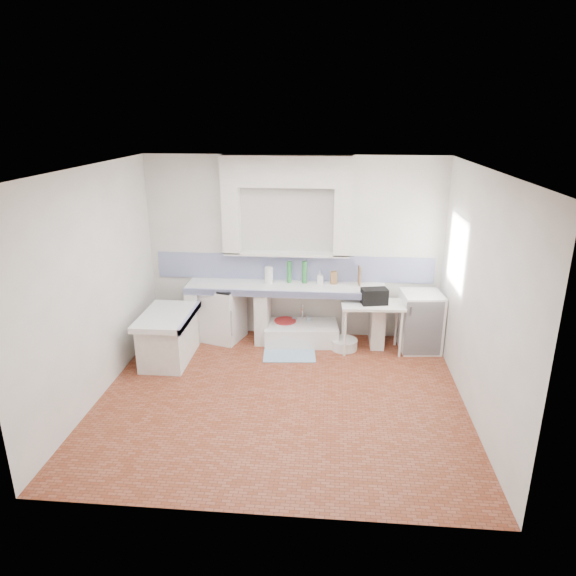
# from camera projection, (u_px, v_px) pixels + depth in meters

# --- Properties ---
(floor) EXTENTS (4.50, 4.50, 0.00)m
(floor) POSITION_uv_depth(u_px,v_px,m) (281.00, 397.00, 6.41)
(floor) COLOR brown
(floor) RESTS_ON ground
(ceiling) EXTENTS (4.50, 4.50, 0.00)m
(ceiling) POSITION_uv_depth(u_px,v_px,m) (280.00, 168.00, 5.51)
(ceiling) COLOR white
(ceiling) RESTS_ON ground
(wall_back) EXTENTS (4.50, 0.00, 4.50)m
(wall_back) POSITION_uv_depth(u_px,v_px,m) (294.00, 249.00, 7.85)
(wall_back) COLOR white
(wall_back) RESTS_ON ground
(wall_front) EXTENTS (4.50, 0.00, 4.50)m
(wall_front) POSITION_uv_depth(u_px,v_px,m) (255.00, 373.00, 4.08)
(wall_front) COLOR white
(wall_front) RESTS_ON ground
(wall_left) EXTENTS (0.00, 4.50, 4.50)m
(wall_left) POSITION_uv_depth(u_px,v_px,m) (94.00, 286.00, 6.15)
(wall_left) COLOR white
(wall_left) RESTS_ON ground
(wall_right) EXTENTS (0.00, 4.50, 4.50)m
(wall_right) POSITION_uv_depth(u_px,v_px,m) (479.00, 297.00, 5.78)
(wall_right) COLOR white
(wall_right) RESTS_ON ground
(alcove_mass) EXTENTS (1.90, 0.25, 0.45)m
(alcove_mass) POSITION_uv_depth(u_px,v_px,m) (286.00, 171.00, 7.36)
(alcove_mass) COLOR white
(alcove_mass) RESTS_ON ground
(window_frame) EXTENTS (0.35, 0.86, 1.06)m
(window_frame) POSITION_uv_depth(u_px,v_px,m) (470.00, 253.00, 6.83)
(window_frame) COLOR #3D2613
(window_frame) RESTS_ON ground
(lace_valance) EXTENTS (0.01, 0.84, 0.24)m
(lace_valance) POSITION_uv_depth(u_px,v_px,m) (462.00, 225.00, 6.72)
(lace_valance) COLOR white
(lace_valance) RESTS_ON ground
(counter_slab) EXTENTS (3.00, 0.60, 0.08)m
(counter_slab) POSITION_uv_depth(u_px,v_px,m) (285.00, 288.00, 7.75)
(counter_slab) COLOR white
(counter_slab) RESTS_ON ground
(counter_lip) EXTENTS (3.00, 0.04, 0.10)m
(counter_lip) POSITION_uv_depth(u_px,v_px,m) (284.00, 294.00, 7.48)
(counter_lip) COLOR navy
(counter_lip) RESTS_ON ground
(counter_pier_left) EXTENTS (0.20, 0.55, 0.82)m
(counter_pier_left) POSITION_uv_depth(u_px,v_px,m) (196.00, 313.00, 8.01)
(counter_pier_left) COLOR white
(counter_pier_left) RESTS_ON ground
(counter_pier_mid) EXTENTS (0.20, 0.55, 0.82)m
(counter_pier_mid) POSITION_uv_depth(u_px,v_px,m) (263.00, 315.00, 7.92)
(counter_pier_mid) COLOR white
(counter_pier_mid) RESTS_ON ground
(counter_pier_right) EXTENTS (0.20, 0.55, 0.82)m
(counter_pier_right) POSITION_uv_depth(u_px,v_px,m) (377.00, 319.00, 7.78)
(counter_pier_right) COLOR white
(counter_pier_right) RESTS_ON ground
(peninsula_top) EXTENTS (0.70, 1.10, 0.08)m
(peninsula_top) POSITION_uv_depth(u_px,v_px,m) (167.00, 316.00, 7.19)
(peninsula_top) COLOR white
(peninsula_top) RESTS_ON ground
(peninsula_base) EXTENTS (0.60, 1.00, 0.62)m
(peninsula_base) POSITION_uv_depth(u_px,v_px,m) (169.00, 339.00, 7.30)
(peninsula_base) COLOR white
(peninsula_base) RESTS_ON ground
(peninsula_lip) EXTENTS (0.04, 1.10, 0.10)m
(peninsula_lip) POSITION_uv_depth(u_px,v_px,m) (190.00, 317.00, 7.16)
(peninsula_lip) COLOR navy
(peninsula_lip) RESTS_ON ground
(backsplash) EXTENTS (4.27, 0.03, 0.40)m
(backsplash) POSITION_uv_depth(u_px,v_px,m) (294.00, 268.00, 7.93)
(backsplash) COLOR navy
(backsplash) RESTS_ON ground
(stove) EXTENTS (0.74, 0.72, 0.84)m
(stove) POSITION_uv_depth(u_px,v_px,m) (222.00, 313.00, 7.96)
(stove) COLOR white
(stove) RESTS_ON ground
(sink) EXTENTS (1.16, 0.70, 0.27)m
(sink) POSITION_uv_depth(u_px,v_px,m) (301.00, 334.00, 7.92)
(sink) COLOR white
(sink) RESTS_ON ground
(side_table) EXTENTS (0.93, 0.55, 0.04)m
(side_table) POSITION_uv_depth(u_px,v_px,m) (371.00, 327.00, 7.56)
(side_table) COLOR white
(side_table) RESTS_ON ground
(fridge) EXTENTS (0.62, 0.62, 0.88)m
(fridge) POSITION_uv_depth(u_px,v_px,m) (420.00, 321.00, 7.59)
(fridge) COLOR white
(fridge) RESTS_ON ground
(bucket_red) EXTENTS (0.35, 0.35, 0.32)m
(bucket_red) POSITION_uv_depth(u_px,v_px,m) (285.00, 330.00, 8.02)
(bucket_red) COLOR #AF2023
(bucket_red) RESTS_ON ground
(bucket_orange) EXTENTS (0.37, 0.37, 0.27)m
(bucket_orange) POSITION_uv_depth(u_px,v_px,m) (306.00, 335.00, 7.86)
(bucket_orange) COLOR orange
(bucket_orange) RESTS_ON ground
(bucket_blue) EXTENTS (0.36, 0.36, 0.28)m
(bucket_blue) POSITION_uv_depth(u_px,v_px,m) (322.00, 335.00, 7.87)
(bucket_blue) COLOR blue
(bucket_blue) RESTS_ON ground
(basin_white) EXTENTS (0.43, 0.43, 0.15)m
(basin_white) POSITION_uv_depth(u_px,v_px,m) (344.00, 344.00, 7.70)
(basin_white) COLOR white
(basin_white) RESTS_ON ground
(water_bottle_a) EXTENTS (0.10, 0.10, 0.32)m
(water_bottle_a) POSITION_uv_depth(u_px,v_px,m) (294.00, 327.00, 8.11)
(water_bottle_a) COLOR silver
(water_bottle_a) RESTS_ON ground
(water_bottle_b) EXTENTS (0.12, 0.12, 0.34)m
(water_bottle_b) POSITION_uv_depth(u_px,v_px,m) (309.00, 327.00, 8.06)
(water_bottle_b) COLOR silver
(water_bottle_b) RESTS_ON ground
(black_bag) EXTENTS (0.40, 0.28, 0.23)m
(black_bag) POSITION_uv_depth(u_px,v_px,m) (374.00, 296.00, 7.38)
(black_bag) COLOR black
(black_bag) RESTS_ON side_table
(green_bottle_a) EXTENTS (0.08, 0.08, 0.33)m
(green_bottle_a) POSITION_uv_depth(u_px,v_px,m) (289.00, 272.00, 7.82)
(green_bottle_a) COLOR #297835
(green_bottle_a) RESTS_ON counter_slab
(green_bottle_b) EXTENTS (0.10, 0.10, 0.34)m
(green_bottle_b) POSITION_uv_depth(u_px,v_px,m) (304.00, 272.00, 7.80)
(green_bottle_b) COLOR #297835
(green_bottle_b) RESTS_ON counter_slab
(knife_block) EXTENTS (0.11, 0.09, 0.19)m
(knife_block) POSITION_uv_depth(u_px,v_px,m) (334.00, 278.00, 7.79)
(knife_block) COLOR brown
(knife_block) RESTS_ON counter_slab
(cutting_board) EXTENTS (0.04, 0.21, 0.28)m
(cutting_board) POSITION_uv_depth(u_px,v_px,m) (359.00, 276.00, 7.74)
(cutting_board) COLOR brown
(cutting_board) RESTS_ON counter_slab
(paper_towel) EXTENTS (0.16, 0.16, 0.25)m
(paper_towel) POSITION_uv_depth(u_px,v_px,m) (269.00, 275.00, 7.82)
(paper_towel) COLOR white
(paper_towel) RESTS_ON counter_slab
(soap_bottle) EXTENTS (0.10, 0.10, 0.20)m
(soap_bottle) POSITION_uv_depth(u_px,v_px,m) (320.00, 277.00, 7.79)
(soap_bottle) COLOR white
(soap_bottle) RESTS_ON counter_slab
(rug) EXTENTS (0.79, 0.49, 0.01)m
(rug) POSITION_uv_depth(u_px,v_px,m) (289.00, 356.00, 7.49)
(rug) COLOR teal
(rug) RESTS_ON ground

